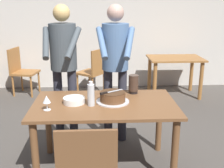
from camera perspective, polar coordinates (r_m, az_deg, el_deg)
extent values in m
plane|color=#4C4742|center=(3.20, -1.41, -16.59)|extent=(14.00, 14.00, 0.00)
cube|color=beige|center=(5.82, -2.26, 12.50)|extent=(10.00, 0.12, 2.70)
cube|color=brown|center=(2.87, -1.51, -4.18)|extent=(1.46, 0.86, 0.03)
cylinder|color=brown|center=(2.78, -15.33, -14.12)|extent=(0.07, 0.07, 0.72)
cylinder|color=brown|center=(2.80, 12.61, -13.63)|extent=(0.07, 0.07, 0.72)
cylinder|color=brown|center=(3.40, -12.82, -8.09)|extent=(0.07, 0.07, 0.72)
cylinder|color=brown|center=(3.42, 9.54, -7.74)|extent=(0.07, 0.07, 0.72)
cylinder|color=silver|center=(2.89, 0.14, -3.58)|extent=(0.34, 0.34, 0.01)
cylinder|color=brown|center=(2.87, 0.14, -2.62)|extent=(0.26, 0.26, 0.09)
cylinder|color=#432A18|center=(2.86, 0.14, -1.69)|extent=(0.25, 0.25, 0.01)
cube|color=silver|center=(2.87, 0.47, -1.43)|extent=(0.18, 0.12, 0.00)
cube|color=black|center=(2.80, -1.69, -1.90)|extent=(0.08, 0.06, 0.02)
cylinder|color=white|center=(2.89, -7.71, -3.78)|extent=(0.22, 0.22, 0.01)
cylinder|color=white|center=(2.88, -7.72, -3.59)|extent=(0.22, 0.22, 0.01)
cylinder|color=white|center=(2.88, -7.73, -3.40)|extent=(0.22, 0.22, 0.01)
cylinder|color=white|center=(2.88, -7.73, -3.22)|extent=(0.22, 0.22, 0.01)
cylinder|color=white|center=(2.87, -7.74, -3.03)|extent=(0.22, 0.22, 0.01)
cylinder|color=white|center=(2.87, -7.75, -2.84)|extent=(0.22, 0.22, 0.01)
cylinder|color=silver|center=(2.76, -13.02, -5.13)|extent=(0.07, 0.07, 0.00)
cylinder|color=silver|center=(2.74, -13.07, -4.41)|extent=(0.01, 0.01, 0.07)
cone|color=silver|center=(2.72, -13.17, -3.03)|extent=(0.08, 0.08, 0.07)
cylinder|color=silver|center=(2.77, -4.29, -2.24)|extent=(0.07, 0.07, 0.22)
cylinder|color=silver|center=(2.73, -4.34, 0.24)|extent=(0.04, 0.04, 0.03)
cylinder|color=black|center=(3.18, 4.34, -1.60)|extent=(0.10, 0.10, 0.03)
cylinder|color=#3F2D23|center=(3.15, 4.38, 0.22)|extent=(0.11, 0.11, 0.18)
cylinder|color=#2D2D38|center=(3.58, 2.08, -4.38)|extent=(0.11, 0.11, 0.95)
cylinder|color=#2D2D38|center=(3.58, -0.81, -4.39)|extent=(0.11, 0.11, 0.95)
cylinder|color=#4C6B93|center=(3.38, 0.68, 7.57)|extent=(0.32, 0.32, 0.55)
sphere|color=tan|center=(3.35, 0.70, 14.27)|extent=(0.20, 0.20, 0.20)
cylinder|color=#4C6B93|center=(3.20, 3.56, 8.34)|extent=(0.17, 0.42, 0.34)
cylinder|color=#4C6B93|center=(3.19, -2.09, 8.34)|extent=(0.14, 0.42, 0.34)
cylinder|color=#2D2D38|center=(3.61, -7.94, -4.36)|extent=(0.11, 0.11, 0.95)
cylinder|color=#2D2D38|center=(3.64, -10.73, -4.29)|extent=(0.11, 0.11, 0.95)
cylinder|color=#3F474C|center=(3.43, -9.92, 7.46)|extent=(0.32, 0.32, 0.55)
sphere|color=tan|center=(3.40, -10.25, 14.06)|extent=(0.20, 0.20, 0.20)
cylinder|color=#3F474C|center=(3.22, -7.89, 8.26)|extent=(0.19, 0.42, 0.34)
cylinder|color=#3F474C|center=(3.29, -13.32, 8.14)|extent=(0.12, 0.42, 0.34)
cube|color=brown|center=(2.05, -5.20, -15.01)|extent=(0.44, 0.03, 0.45)
cube|color=#9E6633|center=(5.40, 12.74, 5.12)|extent=(1.00, 0.70, 0.03)
cylinder|color=#9E6633|center=(5.13, 8.70, 0.49)|extent=(0.07, 0.07, 0.71)
cylinder|color=#9E6633|center=(5.36, 17.64, 0.59)|extent=(0.07, 0.07, 0.71)
cylinder|color=#9E6633|center=(5.65, 7.63, 2.01)|extent=(0.07, 0.07, 0.71)
cylinder|color=#9E6633|center=(5.86, 15.83, 2.05)|extent=(0.07, 0.07, 0.71)
cube|color=#9E6633|center=(5.42, -4.37, 2.31)|extent=(0.62, 0.62, 0.04)
cylinder|color=#9E6633|center=(5.46, -7.01, -0.11)|extent=(0.04, 0.04, 0.41)
cylinder|color=#9E6633|center=(5.73, -4.61, 0.74)|extent=(0.04, 0.04, 0.41)
cylinder|color=#9E6633|center=(5.23, -4.00, -0.75)|extent=(0.04, 0.04, 0.41)
cylinder|color=#9E6633|center=(5.51, -1.66, 0.17)|extent=(0.04, 0.04, 0.41)
cube|color=#9E6633|center=(5.24, -2.67, 4.60)|extent=(0.29, 0.37, 0.45)
cube|color=#9E6633|center=(5.66, -17.19, 2.22)|extent=(0.52, 0.52, 0.04)
cylinder|color=#9E6633|center=(5.80, -14.62, 0.45)|extent=(0.04, 0.04, 0.41)
cylinder|color=#9E6633|center=(5.48, -16.08, -0.58)|extent=(0.04, 0.04, 0.41)
cylinder|color=#9E6633|center=(5.95, -17.85, 0.59)|extent=(0.04, 0.04, 0.41)
cylinder|color=#9E6633|center=(5.64, -19.45, -0.41)|extent=(0.04, 0.04, 0.41)
cube|color=#9E6633|center=(5.70, -19.27, 4.65)|extent=(0.12, 0.44, 0.45)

